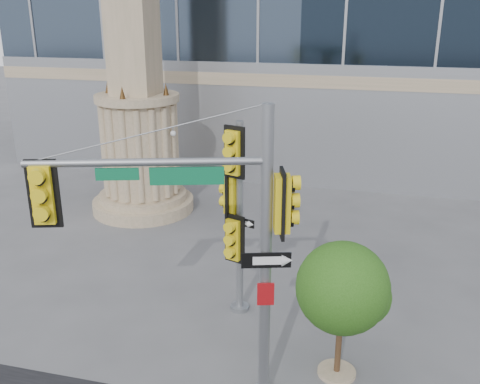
# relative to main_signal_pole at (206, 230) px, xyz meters

# --- Properties ---
(ground) EXTENTS (120.00, 120.00, 0.00)m
(ground) POSITION_rel_main_signal_pole_xyz_m (-0.49, 1.86, -4.20)
(ground) COLOR #545456
(ground) RESTS_ON ground
(monument) EXTENTS (4.40, 4.40, 16.60)m
(monument) POSITION_rel_main_signal_pole_xyz_m (-6.49, 10.86, 1.32)
(monument) COLOR #9B8C69
(monument) RESTS_ON ground
(main_signal_pole) EXTENTS (5.11, 1.96, 6.77)m
(main_signal_pole) POSITION_rel_main_signal_pole_xyz_m (0.00, 0.00, 0.00)
(main_signal_pole) COLOR slate
(main_signal_pole) RESTS_ON ground
(secondary_signal_pole) EXTENTS (0.98, 0.91, 5.67)m
(secondary_signal_pole) POSITION_rel_main_signal_pole_xyz_m (-0.39, 3.76, -0.87)
(secondary_signal_pole) COLOR slate
(secondary_signal_pole) RESTS_ON ground
(street_tree) EXTENTS (2.23, 2.18, 3.47)m
(street_tree) POSITION_rel_main_signal_pole_xyz_m (2.79, 1.60, -1.91)
(street_tree) COLOR #9B8C69
(street_tree) RESTS_ON ground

